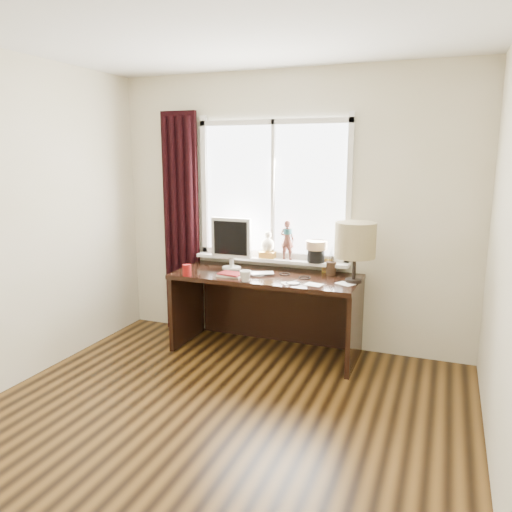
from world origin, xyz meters
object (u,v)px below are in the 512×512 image
at_px(mug, 245,276).
at_px(monitor, 231,240).
at_px(red_cup, 187,270).
at_px(laptop, 258,274).
at_px(table_lamp, 355,241).
at_px(desk, 269,297).

height_order(mug, monitor, monitor).
xyz_separation_m(red_cup, monitor, (0.26, 0.42, 0.23)).
xyz_separation_m(laptop, red_cup, (-0.59, -0.26, 0.04)).
distance_m(monitor, table_lamp, 1.20).
relative_size(red_cup, monitor, 0.21).
distance_m(red_cup, table_lamp, 1.52).
relative_size(mug, monitor, 0.21).
distance_m(mug, monitor, 0.57).
xyz_separation_m(laptop, desk, (0.07, 0.14, -0.26)).
xyz_separation_m(laptop, table_lamp, (0.87, 0.05, 0.35)).
bearing_deg(table_lamp, desk, 173.85).
distance_m(laptop, table_lamp, 0.94).
xyz_separation_m(mug, desk, (0.08, 0.40, -0.30)).
bearing_deg(table_lamp, mug, -160.55).
height_order(mug, desk, mug).
height_order(laptop, desk, laptop).
bearing_deg(desk, table_lamp, -6.15).
distance_m(mug, table_lamp, 0.98).
bearing_deg(monitor, table_lamp, -5.06).
relative_size(laptop, table_lamp, 0.58).
bearing_deg(table_lamp, monitor, 174.94).
bearing_deg(red_cup, table_lamp, 12.07).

